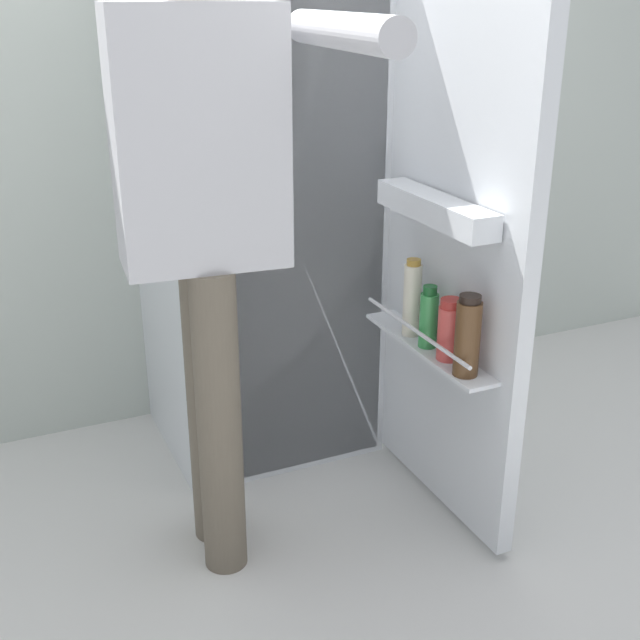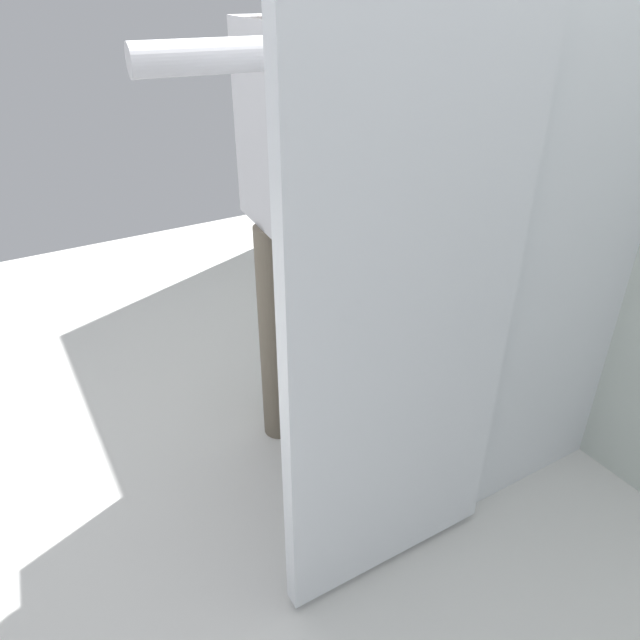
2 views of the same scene
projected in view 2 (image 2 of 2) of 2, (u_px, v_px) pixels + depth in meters
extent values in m
plane|color=silver|center=(348.00, 474.00, 2.20)|extent=(5.43, 5.43, 0.00)
cube|color=beige|center=(585.00, 105.00, 1.98)|extent=(4.40, 0.10, 2.45)
cube|color=silver|center=(491.00, 229.00, 2.01)|extent=(0.69, 0.60, 1.71)
cube|color=white|center=(422.00, 247.00, 1.88)|extent=(0.65, 0.01, 1.67)
cube|color=white|center=(433.00, 250.00, 1.91)|extent=(0.61, 0.09, 0.01)
cube|color=silver|center=(407.00, 327.00, 1.45)|extent=(0.05, 0.68, 1.65)
cube|color=white|center=(382.00, 409.00, 1.66)|extent=(0.10, 0.59, 0.01)
cylinder|color=silver|center=(374.00, 383.00, 1.66)|extent=(0.01, 0.56, 0.01)
cube|color=white|center=(391.00, 275.00, 1.45)|extent=(0.09, 0.50, 0.07)
cylinder|color=#EDE5CC|center=(412.00, 364.00, 1.65)|extent=(0.05, 0.05, 0.22)
cylinder|color=#B78933|center=(415.00, 328.00, 1.59)|extent=(0.04, 0.04, 0.02)
cylinder|color=green|center=(381.00, 383.00, 1.62)|extent=(0.05, 0.05, 0.16)
cylinder|color=#195B28|center=(383.00, 355.00, 1.57)|extent=(0.04, 0.04, 0.03)
cylinder|color=#DB4C47|center=(353.00, 397.00, 1.57)|extent=(0.07, 0.07, 0.16)
cylinder|color=#B22D28|center=(354.00, 370.00, 1.53)|extent=(0.06, 0.06, 0.02)
cylinder|color=brown|center=(316.00, 399.00, 1.52)|extent=(0.07, 0.07, 0.21)
cylinder|color=black|center=(315.00, 362.00, 1.46)|extent=(0.06, 0.06, 0.02)
cylinder|color=red|center=(447.00, 244.00, 1.84)|extent=(0.08, 0.08, 0.08)
cylinder|color=#665B4C|center=(311.00, 329.00, 2.25)|extent=(0.12, 0.12, 0.88)
cylinder|color=#665B4C|center=(275.00, 338.00, 2.19)|extent=(0.12, 0.12, 0.88)
cube|color=silver|center=(288.00, 129.00, 1.84)|extent=(0.42, 0.26, 0.62)
cylinder|color=silver|center=(346.00, 130.00, 1.93)|extent=(0.08, 0.08, 0.58)
cylinder|color=silver|center=(254.00, 54.00, 1.41)|extent=(0.13, 0.59, 0.08)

